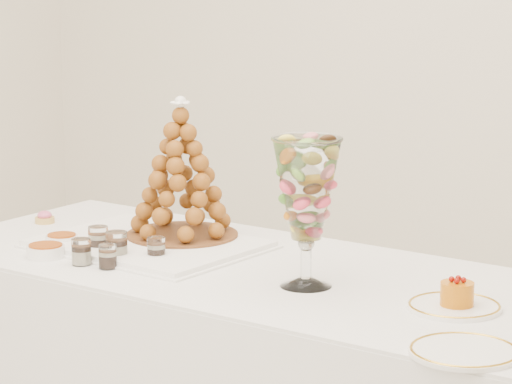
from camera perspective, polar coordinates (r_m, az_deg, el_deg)
The scene contains 14 objects.
lace_tray at distance 3.32m, azimuth -5.09°, elevation -2.46°, with size 0.57×0.43×0.02m, color white.
macaron_vase at distance 2.89m, azimuth 2.40°, elevation 0.05°, with size 0.17×0.17×0.36m.
cake_plate at distance 2.79m, azimuth 9.31°, elevation -5.35°, with size 0.21×0.21×0.01m, color white.
spare_plate at distance 2.50m, azimuth 9.76°, elevation -7.42°, with size 0.23×0.23×0.01m, color white.
pink_tart at distance 3.65m, azimuth -9.92°, elevation -1.21°, with size 0.06×0.06×0.04m.
verrine_a at distance 3.27m, azimuth -7.43°, elevation -2.24°, with size 0.05×0.05×0.07m, color white.
verrine_b at distance 3.18m, azimuth -6.58°, elevation -2.55°, with size 0.06×0.06×0.08m, color white.
verrine_c at distance 3.17m, azimuth -4.72°, elevation -2.70°, with size 0.05×0.05×0.06m, color white.
verrine_d at distance 3.15m, azimuth -8.22°, elevation -2.80°, with size 0.05×0.05×0.07m, color white.
verrine_e at distance 3.11m, azimuth -6.99°, elevation -3.03°, with size 0.05×0.05×0.06m, color white.
ramekin_back at distance 3.37m, azimuth -9.13°, elevation -2.26°, with size 0.09×0.09×0.03m, color white.
ramekin_front at distance 3.25m, azimuth -9.87°, elevation -2.78°, with size 0.10×0.10×0.03m, color white.
croquembouche at distance 3.33m, azimuth -3.54°, elevation 1.10°, with size 0.33×0.33×0.39m.
mousse_cake at distance 2.78m, azimuth 9.44°, elevation -4.73°, with size 0.08×0.08×0.07m.
Camera 1 is at (1.69, -2.19, 1.53)m, focal length 85.00 mm.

